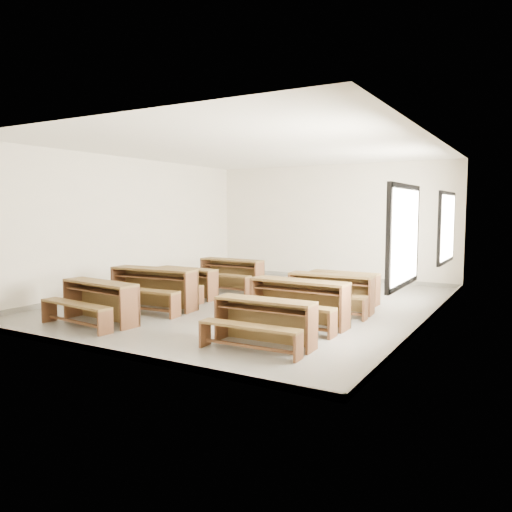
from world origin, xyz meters
The scene contains 9 objects.
room centered at (0.09, 0.00, 2.14)m, with size 8.50×8.50×3.20m.
desk_set_0 centered at (-1.48, -2.94, 0.42)m, with size 1.69×1.01×0.72m.
desk_set_1 centered at (-1.49, -1.53, 0.47)m, with size 1.88×1.08×0.81m.
desk_set_2 centered at (-1.67, -0.25, 0.39)m, with size 1.52×0.83×0.67m.
desk_set_3 centered at (-1.46, 1.28, 0.43)m, with size 1.67×0.91×0.74m.
desk_set_4 centered at (1.72, -2.77, 0.40)m, with size 1.53×0.82×0.68m.
desk_set_5 centered at (1.60, -1.37, 0.45)m, with size 1.75×0.94×0.78m.
desk_set_6 centered at (1.67, -0.05, 0.43)m, with size 1.68×0.96×0.73m.
desk_set_7 centered at (1.58, 0.96, 0.38)m, with size 1.46×0.77×0.65m.
Camera 1 is at (5.15, -8.96, 1.99)m, focal length 35.00 mm.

